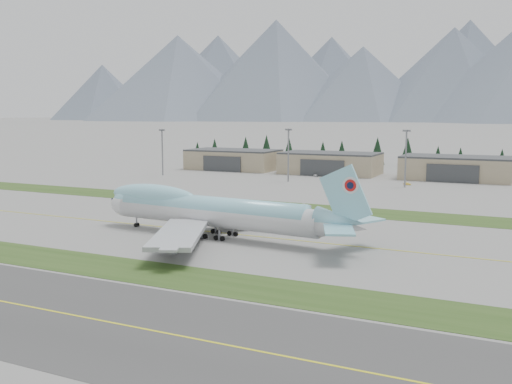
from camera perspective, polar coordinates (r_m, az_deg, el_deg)
The scene contains 14 objects.
ground at distance 147.50m, azimuth -5.02°, elevation -3.94°, with size 7000.00×7000.00×0.00m, color slate.
grass_strip_near at distance 117.16m, azimuth -14.49°, elevation -7.27°, with size 400.00×14.00×0.08m, color #2A4518.
grass_strip_far at distance 187.07m, azimuth 1.93°, elevation -1.41°, with size 400.00×18.00×0.08m, color #2A4518.
asphalt_taxiway at distance 100.72m, azimuth -23.36°, elevation -10.17°, with size 400.00×32.00×0.04m, color #333333.
taxiway_line_main at distance 147.50m, azimuth -5.02°, elevation -3.94°, with size 400.00×0.40×0.02m, color yellow.
taxiway_line_near at distance 100.72m, azimuth -23.36°, elevation -10.17°, with size 400.00×0.40×0.02m, color yellow.
boeing_747_freighter at distance 140.18m, azimuth -4.48°, elevation -1.88°, with size 73.99×63.69×19.49m.
hangar_left at distance 310.49m, azimuth -2.28°, elevation 3.27°, with size 48.00×26.60×10.80m.
hangar_center at distance 289.32m, azimuth 7.45°, elevation 2.88°, with size 48.00×26.60×10.80m.
hangar_right at distance 277.04m, azimuth 19.35°, elevation 2.29°, with size 48.00×26.60×10.80m.
floodlight_masts at distance 244.50m, azimuth 9.43°, elevation 4.51°, with size 192.82×6.62×24.15m.
service_vehicle_a at distance 275.72m, azimuth 5.96°, elevation 1.54°, with size 1.46×3.61×1.23m, color silver.
service_vehicle_b at distance 250.25m, azimuth 14.89°, elevation 0.68°, with size 1.11×3.17×1.05m, color gold.
conifer_belt at distance 346.03m, azimuth 12.41°, elevation 3.89°, with size 265.47×15.55×16.66m.
Camera 1 is at (72.95, -124.63, 30.01)m, focal length 40.00 mm.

